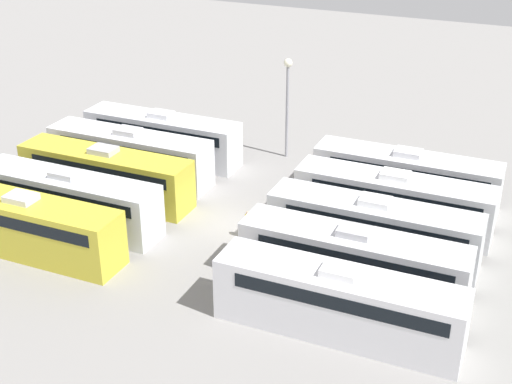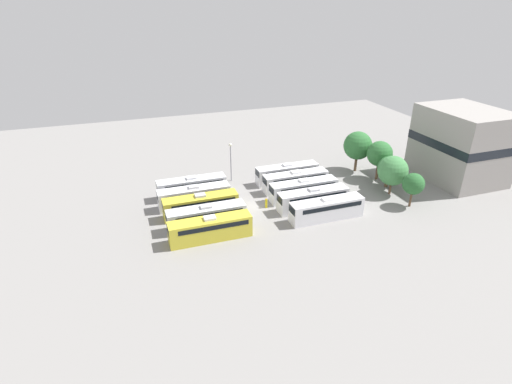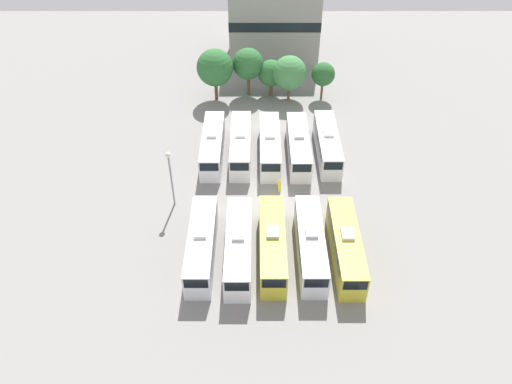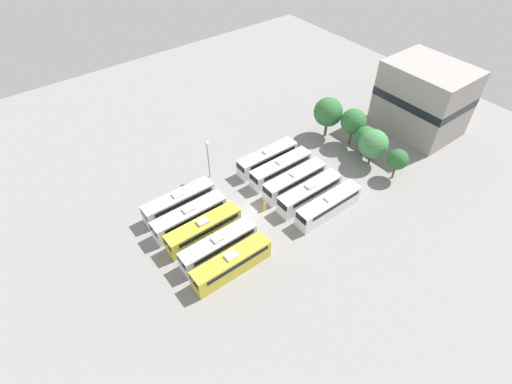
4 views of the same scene
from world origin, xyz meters
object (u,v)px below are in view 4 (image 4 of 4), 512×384
Objects in this scene: depot_building at (424,98)px; tree_1 at (353,121)px; bus_3 at (219,246)px; worker_person at (265,207)px; bus_7 at (295,181)px; bus_4 at (232,263)px; tree_0 at (328,112)px; bus_0 at (179,202)px; tree_2 at (365,137)px; bus_1 at (190,217)px; bus_8 at (310,193)px; bus_5 at (267,158)px; bus_2 at (204,229)px; bus_9 at (329,205)px; tree_4 at (398,159)px; light_pole at (208,153)px; bus_6 at (281,168)px; tree_3 at (373,144)px.

tree_1 is at bearing -106.37° from depot_building.
bus_3 is 10.47m from worker_person.
bus_7 is (-3.65, 16.98, 0.00)m from bus_3.
tree_0 reaches higher than bus_4.
bus_4 reaches higher than worker_person.
bus_0 is 2.04× the size of tree_2.
bus_1 is 10.50m from bus_4.
bus_5 is at bearing 178.93° from bus_8.
tree_2 is at bearing 83.26° from bus_1.
tree_2 is 14.52m from depot_building.
depot_building is at bearing 94.47° from bus_8.
tree_1 reaches higher than bus_2.
tree_0 is at bearing 117.59° from bus_7.
tree_1 is (-9.95, 33.28, 3.17)m from bus_4.
worker_person is (0.97, -6.89, -0.91)m from bus_7.
bus_5 is (-10.78, 17.11, 0.00)m from bus_3.
bus_4 is 17.53m from bus_8.
bus_7 is at bearing -91.82° from tree_2.
bus_9 is (14.28, 17.38, 0.00)m from bus_0.
tree_4 is 0.39× the size of depot_building.
bus_2 is at bearing -76.68° from tree_0.
tree_1 is at bearing 174.64° from tree_2.
tree_2 is (3.37, -0.32, -1.32)m from tree_1.
light_pole is (-17.95, 8.03, 3.18)m from bus_4.
bus_0 is 1.59× the size of light_pole.
tree_1 is at bearing 111.76° from bus_8.
tree_1 is (4.71, 1.55, -0.17)m from tree_0.
tree_4 reaches higher than bus_7.
bus_4 is at bearing -78.42° from bus_8.
tree_1 reaches higher than bus_6.
depot_building is (-5.87, 47.19, 4.71)m from bus_4.
bus_5 is 16.78m from tree_1.
bus_3 is at bearing -101.63° from bus_9.
bus_2 is at bearing -91.08° from tree_2.
tree_4 reaches higher than bus_0.
bus_7 is 30.35m from depot_building.
bus_4 is 12.05m from worker_person.
tree_0 is at bearing 90.93° from bus_0.
tree_0 is (-14.66, 31.73, 3.34)m from bus_4.
bus_2 is at bearing -95.82° from tree_3.
bus_5 is 1.58× the size of tree_1.
bus_2 is 3.77m from bus_3.
bus_6 and bus_8 have the same top height.
bus_4 is 6.56× the size of worker_person.
bus_6 is (-3.51, 17.20, 0.00)m from bus_2.
bus_2 is at bearing -102.26° from bus_8.
bus_6 is 16.19m from tree_2.
bus_6 is at bearing -179.14° from bus_9.
bus_6 is 30.52m from depot_building.
tree_2 is at bearing 95.50° from bus_3.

